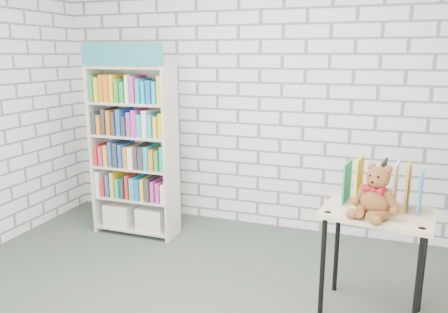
% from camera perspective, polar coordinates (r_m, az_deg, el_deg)
% --- Properties ---
extents(room_shell, '(4.52, 4.02, 2.81)m').
position_cam_1_polar(room_shell, '(2.69, -6.39, 12.15)').
color(room_shell, silver).
rests_on(room_shell, ground).
extents(bookshelf, '(0.86, 0.34, 1.94)m').
position_cam_1_polar(bookshelf, '(4.52, -11.58, 0.82)').
color(bookshelf, beige).
rests_on(bookshelf, ground).
extents(display_table, '(0.80, 0.61, 0.78)m').
position_cam_1_polar(display_table, '(3.23, 19.28, -8.58)').
color(display_table, tan).
rests_on(display_table, ground).
extents(table_books, '(0.54, 0.30, 0.30)m').
position_cam_1_polar(table_books, '(3.26, 19.98, -3.60)').
color(table_books, teal).
rests_on(table_books, display_table).
extents(teddy_bear, '(0.33, 0.32, 0.35)m').
position_cam_1_polar(teddy_bear, '(3.05, 19.20, -4.89)').
color(teddy_bear, brown).
rests_on(teddy_bear, display_table).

